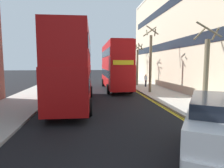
{
  "coord_description": "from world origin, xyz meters",
  "views": [
    {
      "loc": [
        -1.06,
        -2.08,
        3.23
      ],
      "look_at": [
        0.5,
        11.0,
        1.8
      ],
      "focal_mm": 30.84,
      "sensor_mm": 36.0,
      "label": 1
    }
  ],
  "objects_px": {
    "double_decker_bus_away": "(74,66)",
    "taxi_minivan": "(219,131)",
    "pedestrian_far": "(146,80)",
    "double_decker_bus_oncoming": "(115,65)"
  },
  "relations": [
    {
      "from": "double_decker_bus_away",
      "to": "taxi_minivan",
      "type": "xyz_separation_m",
      "value": [
        5.27,
        -9.56,
        -1.96
      ]
    },
    {
      "from": "double_decker_bus_away",
      "to": "pedestrian_far",
      "type": "relative_size",
      "value": 6.7
    },
    {
      "from": "double_decker_bus_oncoming",
      "to": "taxi_minivan",
      "type": "xyz_separation_m",
      "value": [
        0.89,
        -18.01,
        -1.96
      ]
    },
    {
      "from": "pedestrian_far",
      "to": "taxi_minivan",
      "type": "bearing_deg",
      "value": -99.9
    },
    {
      "from": "double_decker_bus_oncoming",
      "to": "pedestrian_far",
      "type": "bearing_deg",
      "value": 14.42
    },
    {
      "from": "double_decker_bus_oncoming",
      "to": "taxi_minivan",
      "type": "height_order",
      "value": "double_decker_bus_oncoming"
    },
    {
      "from": "double_decker_bus_away",
      "to": "pedestrian_far",
      "type": "bearing_deg",
      "value": 47.93
    },
    {
      "from": "double_decker_bus_away",
      "to": "taxi_minivan",
      "type": "relative_size",
      "value": 2.14
    },
    {
      "from": "double_decker_bus_away",
      "to": "taxi_minivan",
      "type": "height_order",
      "value": "double_decker_bus_away"
    },
    {
      "from": "pedestrian_far",
      "to": "double_decker_bus_oncoming",
      "type": "bearing_deg",
      "value": -165.58
    }
  ]
}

